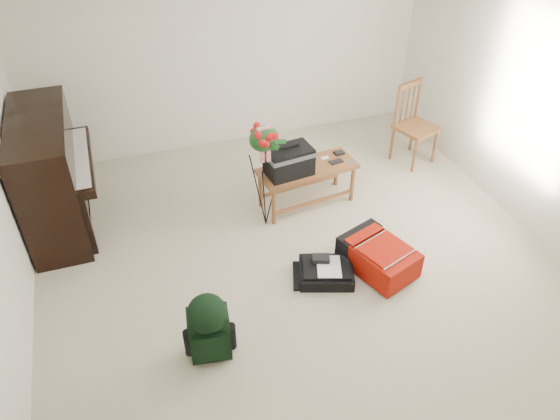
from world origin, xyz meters
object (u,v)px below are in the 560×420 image
object	(u,v)px
piano	(52,177)
green_backpack	(209,325)
bench	(294,162)
red_suitcase	(376,253)
flower_stand	(265,178)
dining_chair	(415,125)
black_duffel	(326,271)

from	to	relation	value
piano	green_backpack	bearing A→B (deg)	-63.29
bench	green_backpack	xyz separation A→B (m)	(-1.34, -1.70, -0.23)
red_suitcase	flower_stand	xyz separation A→B (m)	(-0.83, 0.98, 0.44)
red_suitcase	flower_stand	bearing A→B (deg)	110.22
green_backpack	red_suitcase	bearing A→B (deg)	24.25
bench	flower_stand	world-z (taller)	flower_stand
green_backpack	flower_stand	world-z (taller)	flower_stand
bench	flower_stand	size ratio (longest dim) A/B	0.92
red_suitcase	flower_stand	world-z (taller)	flower_stand
dining_chair	flower_stand	size ratio (longest dim) A/B	0.81
black_duffel	green_backpack	world-z (taller)	green_backpack
dining_chair	black_duffel	size ratio (longest dim) A/B	1.63
piano	flower_stand	bearing A→B (deg)	-19.12
black_duffel	flower_stand	size ratio (longest dim) A/B	0.50
bench	flower_stand	xyz separation A→B (m)	(-0.39, -0.19, 0.01)
red_suitcase	bench	bearing A→B (deg)	90.62
piano	bench	size ratio (longest dim) A/B	1.32
black_duffel	flower_stand	bearing A→B (deg)	125.76
red_suitcase	black_duffel	xyz separation A→B (m)	(-0.52, 0.00, -0.08)
bench	black_duffel	world-z (taller)	bench
red_suitcase	black_duffel	bearing A→B (deg)	159.97
dining_chair	black_duffel	xyz separation A→B (m)	(-1.84, -1.64, -0.41)
dining_chair	red_suitcase	world-z (taller)	dining_chair
dining_chair	black_duffel	distance (m)	2.50
flower_stand	bench	bearing A→B (deg)	20.46
red_suitcase	green_backpack	distance (m)	1.86
dining_chair	green_backpack	xyz separation A→B (m)	(-3.09, -2.18, -0.13)
green_backpack	flower_stand	bearing A→B (deg)	65.43
bench	red_suitcase	size ratio (longest dim) A/B	1.34
red_suitcase	black_duffel	world-z (taller)	red_suitcase
dining_chair	flower_stand	world-z (taller)	flower_stand
dining_chair	flower_stand	xyz separation A→B (m)	(-2.14, -0.67, 0.11)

